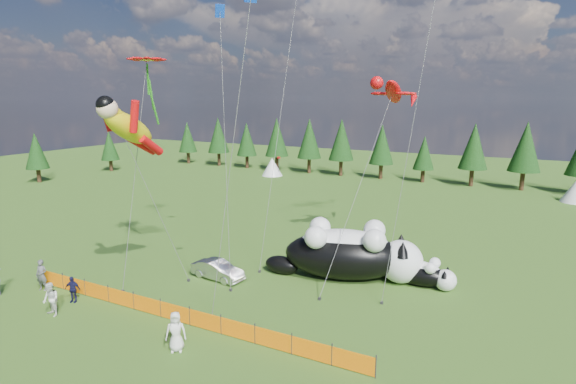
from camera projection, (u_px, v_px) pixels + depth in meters
name	position (u px, v px, depth m)	size (l,w,h in m)	color
ground	(209.00, 299.00, 26.71)	(160.00, 160.00, 0.00)	#16370A
safety_fence	(175.00, 313.00, 24.00)	(22.06, 0.06, 1.10)	#262626
tree_line	(397.00, 153.00, 65.10)	(90.00, 4.00, 8.00)	black
festival_tents	(474.00, 182.00, 56.36)	(50.00, 3.20, 2.80)	white
cat_large	(351.00, 252.00, 29.50)	(10.30, 5.76, 3.80)	black
cat_small	(421.00, 272.00, 28.61)	(5.03, 2.09, 1.82)	black
car	(218.00, 270.00, 29.66)	(1.31, 3.75, 1.24)	#B5B5BA
spectator_a	(42.00, 275.00, 27.81)	(0.72, 0.47, 1.98)	#4F4F53
spectator_b	(51.00, 300.00, 24.52)	(0.93, 0.55, 1.90)	silver
spectator_c	(72.00, 289.00, 26.24)	(0.93, 0.47, 1.58)	#15153A
spectator_e	(176.00, 332.00, 21.09)	(0.96, 0.62, 1.96)	silver
superhero_kite	(129.00, 128.00, 25.90)	(4.67, 5.08, 12.31)	#D6C60B
gecko_kite	(393.00, 92.00, 32.72)	(3.87, 13.75, 15.98)	red
flower_kite	(147.00, 62.00, 28.83)	(3.27, 5.88, 14.68)	red
diamond_kite_a	(220.00, 22.00, 28.57)	(3.23, 4.02, 18.15)	blue
diamond_kite_c	(250.00, 8.00, 19.97)	(2.96, 1.14, 17.13)	blue
diamond_kite_d	(295.00, 8.00, 34.45)	(1.84, 8.88, 21.60)	#0B887A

